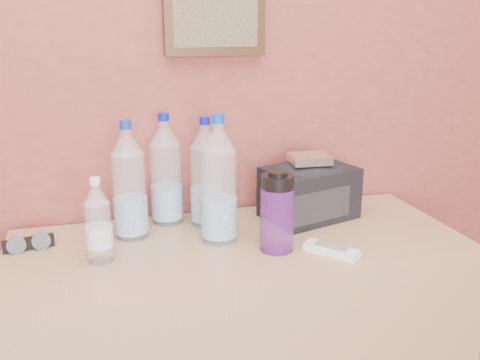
# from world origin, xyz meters

# --- Properties ---
(picture_frame) EXTENTS (0.30, 0.03, 0.25)m
(picture_frame) POSITION_xyz_m (0.22, 1.98, 1.40)
(picture_frame) COLOR #382311
(picture_frame) RESTS_ON room_shell
(pet_large_a) EXTENTS (0.09, 0.09, 0.33)m
(pet_large_a) POSITION_xyz_m (-0.06, 1.84, 0.93)
(pet_large_a) COLOR white
(pet_large_a) RESTS_ON dresser
(pet_large_b) EXTENTS (0.09, 0.09, 0.33)m
(pet_large_b) POSITION_xyz_m (0.06, 1.92, 0.93)
(pet_large_b) COLOR white
(pet_large_b) RESTS_ON dresser
(pet_large_c) EXTENTS (0.09, 0.09, 0.33)m
(pet_large_c) POSITION_xyz_m (0.17, 1.87, 0.93)
(pet_large_c) COLOR #BEDEF5
(pet_large_c) RESTS_ON dresser
(pet_large_d) EXTENTS (0.10, 0.10, 0.36)m
(pet_large_d) POSITION_xyz_m (0.17, 1.74, 0.94)
(pet_large_d) COLOR silver
(pet_large_d) RESTS_ON dresser
(pet_small) EXTENTS (0.06, 0.06, 0.22)m
(pet_small) POSITION_xyz_m (-0.15, 1.69, 0.88)
(pet_small) COLOR silver
(pet_small) RESTS_ON dresser
(nalgene_bottle) EXTENTS (0.09, 0.09, 0.22)m
(nalgene_bottle) POSITION_xyz_m (0.30, 1.64, 0.89)
(nalgene_bottle) COLOR #62238B
(nalgene_bottle) RESTS_ON dresser
(sunglasses) EXTENTS (0.14, 0.07, 0.03)m
(sunglasses) POSITION_xyz_m (-0.33, 1.82, 0.80)
(sunglasses) COLOR black
(sunglasses) RESTS_ON dresser
(ac_remote) EXTENTS (0.13, 0.14, 0.02)m
(ac_remote) POSITION_xyz_m (0.44, 1.57, 0.80)
(ac_remote) COLOR silver
(ac_remote) RESTS_ON dresser
(toiletry_bag) EXTENTS (0.31, 0.25, 0.18)m
(toiletry_bag) POSITION_xyz_m (0.48, 1.84, 0.88)
(toiletry_bag) COLOR black
(toiletry_bag) RESTS_ON dresser
(foil_packet) EXTENTS (0.12, 0.11, 0.02)m
(foil_packet) POSITION_xyz_m (0.48, 1.83, 0.98)
(foil_packet) COLOR silver
(foil_packet) RESTS_ON toiletry_bag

